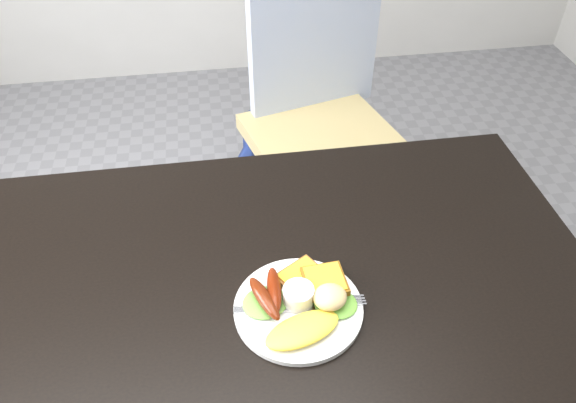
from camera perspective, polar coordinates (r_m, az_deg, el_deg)
The scene contains 14 objects.
dining_table at distance 1.06m, azimuth -0.67°, elevation -9.19°, with size 1.20×0.80×0.04m, color black.
dining_chair at distance 1.90m, azimuth 3.64°, elevation 6.19°, with size 0.46×0.46×0.05m, color tan.
person at distance 1.40m, azimuth -6.53°, elevation 8.78°, with size 0.57×0.38×1.59m, color navy.
plate at distance 1.00m, azimuth 1.05°, elevation -10.80°, with size 0.23×0.23×0.01m, color white.
lettuce_left at distance 1.00m, azimuth -2.34°, elevation -10.21°, with size 0.08×0.07×0.01m, color #4A8531.
lettuce_right at distance 1.00m, azimuth 4.83°, elevation -10.27°, with size 0.08×0.07×0.01m, color #549C38.
omelette at distance 0.96m, azimuth 1.48°, elevation -12.90°, with size 0.13×0.06×0.02m, color yellow.
sausage_a at distance 0.98m, azimuth -2.42°, elevation -9.80°, with size 0.03×0.10×0.03m, color #602B07.
sausage_b at distance 0.99m, azimuth -1.43°, elevation -8.98°, with size 0.03×0.10×0.03m, color #621807.
ramekin at distance 0.99m, azimuth 1.06°, elevation -9.51°, with size 0.05×0.05×0.03m, color white.
toast_a at distance 1.03m, azimuth 1.68°, elevation -7.98°, with size 0.08×0.08×0.01m, color brown.
toast_b at distance 1.01m, azimuth 3.75°, elevation -8.08°, with size 0.07×0.07×0.01m, color brown.
potato_salad at distance 0.98m, azimuth 4.28°, elevation -9.66°, with size 0.06×0.06×0.03m, color beige.
fork at distance 0.99m, azimuth -0.49°, elevation -10.87°, with size 0.17×0.01×0.00m, color #ADAFB7.
Camera 1 is at (-0.09, -0.66, 1.55)m, focal length 35.00 mm.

